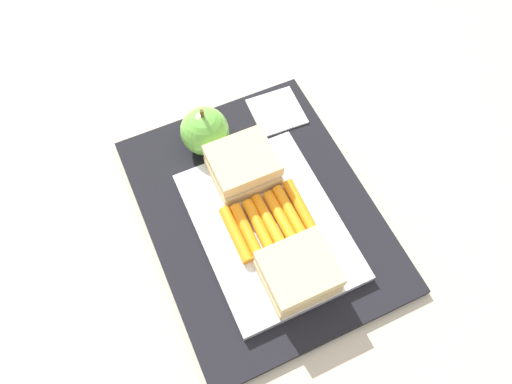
% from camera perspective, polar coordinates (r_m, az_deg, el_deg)
% --- Properties ---
extents(ground_plane, '(2.40, 2.40, 0.00)m').
position_cam_1_polar(ground_plane, '(0.64, 0.47, -2.69)').
color(ground_plane, '#B7AD99').
extents(lunchbag_mat, '(0.36, 0.28, 0.01)m').
position_cam_1_polar(lunchbag_mat, '(0.63, 0.47, -2.49)').
color(lunchbag_mat, black).
rests_on(lunchbag_mat, ground_plane).
extents(food_tray, '(0.23, 0.17, 0.01)m').
position_cam_1_polar(food_tray, '(0.61, 1.46, -3.96)').
color(food_tray, white).
rests_on(food_tray, lunchbag_mat).
extents(sandwich_half_left, '(0.07, 0.08, 0.04)m').
position_cam_1_polar(sandwich_half_left, '(0.56, 4.97, -9.36)').
color(sandwich_half_left, '#DBC189').
rests_on(sandwich_half_left, food_tray).
extents(sandwich_half_right, '(0.07, 0.08, 0.04)m').
position_cam_1_polar(sandwich_half_right, '(0.62, -1.56, 3.08)').
color(sandwich_half_right, '#DBC189').
rests_on(sandwich_half_right, food_tray).
extents(carrot_sticks_bundle, '(0.08, 0.10, 0.02)m').
position_cam_1_polar(carrot_sticks_bundle, '(0.60, 1.51, -3.44)').
color(carrot_sticks_bundle, orange).
rests_on(carrot_sticks_bundle, food_tray).
extents(apple, '(0.07, 0.07, 0.08)m').
position_cam_1_polar(apple, '(0.66, -6.01, 7.10)').
color(apple, '#66B742').
rests_on(apple, lunchbag_mat).
extents(paper_napkin, '(0.07, 0.07, 0.00)m').
position_cam_1_polar(paper_napkin, '(0.71, 2.43, 9.40)').
color(paper_napkin, white).
rests_on(paper_napkin, lunchbag_mat).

